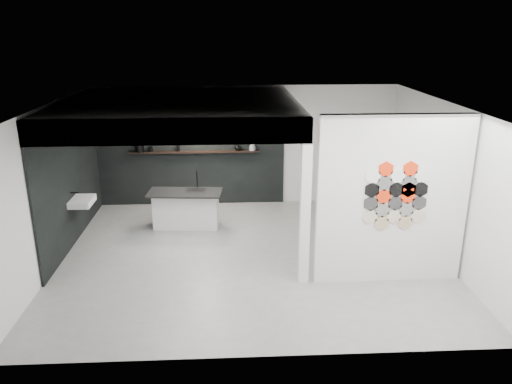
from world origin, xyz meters
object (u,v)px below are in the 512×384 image
object	(u,v)px
wall_basin	(82,201)
bottle_dark	(178,147)
stockpot	(140,148)
glass_bowl	(252,148)
utensil_cup	(151,149)
kitchen_island	(186,208)
kettle	(238,148)
glass_vase	(252,147)
partition_panel	(392,201)

from	to	relation	value
wall_basin	bottle_dark	bearing A→B (deg)	50.91
stockpot	glass_bowl	size ratio (longest dim) A/B	1.41
utensil_cup	kitchen_island	bearing A→B (deg)	-57.23
bottle_dark	kettle	bearing A→B (deg)	0.00
kitchen_island	glass_vase	world-z (taller)	glass_vase
kitchen_island	glass_vase	distance (m)	2.23
partition_panel	glass_vase	xyz separation A→B (m)	(-2.08, 3.87, -0.00)
stockpot	glass_bowl	bearing A→B (deg)	0.00
kitchen_island	glass_bowl	bearing A→B (deg)	47.54
partition_panel	glass_vase	bearing A→B (deg)	118.23
kitchen_island	bottle_dark	world-z (taller)	bottle_dark
kettle	glass_bowl	xyz separation A→B (m)	(0.34, 0.00, -0.02)
stockpot	bottle_dark	world-z (taller)	bottle_dark
wall_basin	stockpot	distance (m)	2.28
glass_bowl	bottle_dark	size ratio (longest dim) A/B	0.79
kettle	glass_vase	bearing A→B (deg)	10.56
glass_vase	utensil_cup	xyz separation A→B (m)	(-2.35, 0.00, -0.02)
glass_vase	stockpot	bearing A→B (deg)	180.00
kitchen_island	utensil_cup	world-z (taller)	utensil_cup
glass_bowl	stockpot	bearing A→B (deg)	180.00
bottle_dark	utensil_cup	size ratio (longest dim) A/B	1.56
bottle_dark	utensil_cup	bearing A→B (deg)	180.00
wall_basin	glass_bowl	size ratio (longest dim) A/B	4.28
glass_bowl	kitchen_island	bearing A→B (deg)	-136.92
wall_basin	glass_vase	bearing A→B (deg)	31.35
stockpot	utensil_cup	world-z (taller)	stockpot
partition_panel	glass_bowl	distance (m)	4.39
glass_vase	utensil_cup	world-z (taller)	glass_vase
partition_panel	kettle	xyz separation A→B (m)	(-2.41, 3.87, -0.01)
wall_basin	stockpot	bearing A→B (deg)	68.96
kitchen_island	glass_bowl	distance (m)	2.22
partition_panel	kitchen_island	world-z (taller)	partition_panel
glass_vase	utensil_cup	size ratio (longest dim) A/B	1.35
glass_bowl	glass_vase	xyz separation A→B (m)	(0.00, 0.00, 0.03)
glass_vase	kettle	bearing A→B (deg)	180.00
glass_vase	kitchen_island	bearing A→B (deg)	-136.92
glass_bowl	bottle_dark	distance (m)	1.71
partition_panel	kitchen_island	size ratio (longest dim) A/B	1.79
wall_basin	glass_vase	size ratio (longest dim) A/B	3.89
stockpot	kettle	world-z (taller)	stockpot
wall_basin	kitchen_island	world-z (taller)	kitchen_island
kitchen_island	kettle	size ratio (longest dim) A/B	10.00
wall_basin	utensil_cup	distance (m)	2.37
kitchen_island	stockpot	distance (m)	2.03
bottle_dark	utensil_cup	world-z (taller)	bottle_dark
wall_basin	kitchen_island	size ratio (longest dim) A/B	0.38
stockpot	glass_vase	world-z (taller)	stockpot
kitchen_island	stockpot	bearing A→B (deg)	133.99
stockpot	glass_vase	size ratio (longest dim) A/B	1.29
wall_basin	partition_panel	bearing A→B (deg)	-18.23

